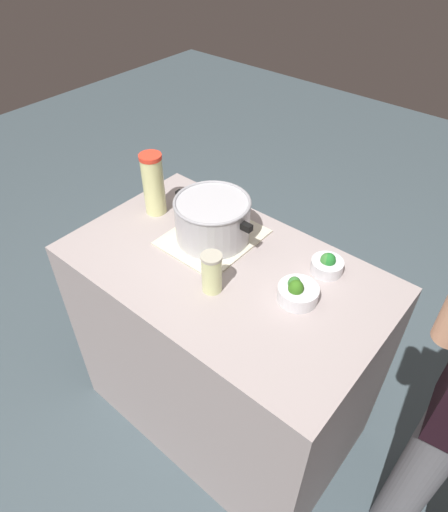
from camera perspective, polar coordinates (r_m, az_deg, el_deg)
The scene contains 8 objects.
ground_plane at distance 2.29m, azimuth 0.00°, elevation -18.89°, with size 8.00×8.00×0.00m, color #445359.
counter_slab at distance 1.90m, azimuth 0.00°, elevation -11.84°, with size 1.14×0.68×0.94m, color #A39593.
dish_cloth at distance 1.67m, azimuth -1.43°, elevation 2.39°, with size 0.30×0.35×0.01m, color beige.
cooking_pot at distance 1.62m, azimuth -1.48°, elevation 4.80°, with size 0.35×0.28×0.16m.
lemonade_pitcher at distance 1.76m, azimuth -8.99°, elevation 9.05°, with size 0.09×0.09×0.25m.
mason_jar at distance 1.42m, azimuth -1.57°, elevation -2.13°, with size 0.07×0.07×0.15m.
broccoli_bowl_front at distance 1.44m, azimuth 9.33°, elevation -4.56°, with size 0.13×0.13×0.09m.
broccoli_bowl_center at distance 1.56m, azimuth 13.01°, elevation -1.05°, with size 0.11×0.11×0.08m.
Camera 1 is at (0.74, -0.87, 1.99)m, focal length 31.38 mm.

